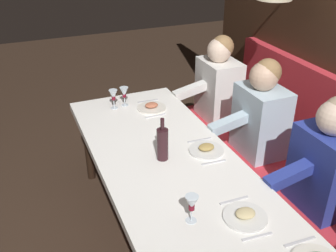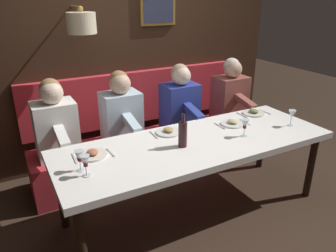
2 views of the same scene
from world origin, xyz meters
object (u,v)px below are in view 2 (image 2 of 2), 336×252
Objects in this scene: diner_far at (55,122)px; dining_table at (196,147)px; diner_middle at (121,111)px; diner_nearest at (231,92)px; wine_glass_2 at (292,115)px; wine_glass_1 at (85,162)px; wine_bottle at (183,134)px; diner_near at (180,101)px; wine_glass_0 at (79,156)px; wine_glass_3 at (245,124)px.

dining_table is at bearing -129.85° from diner_far.
diner_middle reaches higher than dining_table.
diner_nearest is 4.82× the size of wine_glass_2.
dining_table is 15.41× the size of wine_glass_1.
dining_table is 1.38m from diner_far.
wine_bottle is at bearing -166.77° from diner_middle.
dining_table is at bearing -156.72° from diner_middle.
diner_middle reaches higher than wine_glass_1.
diner_near is 1.66m from wine_glass_0.
diner_nearest is 2.64× the size of wine_bottle.
wine_glass_3 reaches higher than dining_table.
dining_table is 8.43× the size of wine_bottle.
wine_glass_3 is at bearing 87.71° from wine_glass_2.
wine_glass_3 is at bearing -174.04° from diner_near.
diner_middle is (0.00, 0.72, 0.00)m from diner_near.
diner_middle is at bearing 23.28° from dining_table.
dining_table is 1.40m from diner_nearest.
wine_glass_1 is (-1.00, 0.65, 0.04)m from diner_middle.
diner_middle is 1.29m from wine_glass_3.
diner_nearest is 1.00× the size of diner_far.
wine_glass_1 is at bearing 115.48° from diner_nearest.
wine_glass_0 is 0.10m from wine_glass_1.
wine_glass_2 is at bearing -125.94° from diner_middle.
diner_nearest and diner_middle have the same top height.
diner_near reaches higher than dining_table.
diner_far reaches higher than wine_glass_0.
diner_far is at bearing 90.00° from diner_nearest.
wine_glass_2 and wine_glass_3 have the same top height.
wine_glass_0 is 1.00× the size of wine_glass_2.
diner_far is at bearing 44.35° from wine_bottle.
wine_glass_1 is (-1.00, -0.03, 0.04)m from diner_far.
wine_bottle is (0.08, 0.61, 0.00)m from wine_glass_3.
wine_glass_1 is (-1.00, 1.37, 0.04)m from diner_near.
diner_nearest reaches higher than wine_bottle.
wine_glass_0 is 1.00× the size of wine_glass_1.
dining_table is 3.20× the size of diner_far.
wine_glass_0 is at bearing 86.85° from wine_glass_2.
diner_near is 4.82× the size of wine_glass_3.
diner_far is 2.32m from wine_glass_2.
wine_glass_3 is (-0.99, -0.83, 0.04)m from diner_middle.
wine_glass_2 is at bearing -93.15° from wine_glass_0.
wine_bottle is (0.11, 1.19, -0.00)m from wine_glass_2.
wine_bottle is (-0.91, 0.51, 0.04)m from diner_near.
wine_glass_1 is 1.00× the size of wine_glass_3.
diner_far is 0.90m from wine_glass_0.
wine_bottle is (-0.91, 1.24, 0.04)m from diner_nearest.
dining_table is 15.41× the size of wine_glass_0.
diner_middle is at bearing 54.06° from wine_glass_2.
diner_nearest is at bearing -90.00° from diner_middle.
diner_nearest is 2.31m from wine_glass_0.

